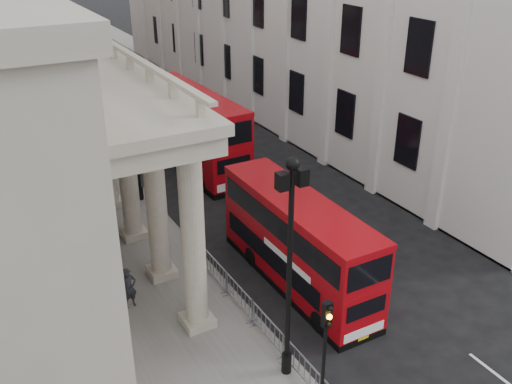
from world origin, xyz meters
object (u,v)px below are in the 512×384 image
Objects in this scene: traffic_light at (326,337)px; pedestrian_a at (129,288)px; pedestrian_c at (81,174)px; bus_near at (298,240)px; bus_far at (192,127)px; lamp_post_mid at (133,120)px; lamp_post_south at (290,258)px; pedestrian_b at (95,190)px; lamp_post_north at (67,62)px.

pedestrian_a is at bearing 114.08° from traffic_light.
traffic_light is 2.71× the size of pedestrian_c.
bus_near is 0.84× the size of bus_far.
pedestrian_a is 1.14× the size of pedestrian_c.
traffic_light reaches higher than pedestrian_c.
lamp_post_mid reaches higher than pedestrian_a.
bus_near is (3.44, -11.31, -2.75)m from lamp_post_mid.
bus_far is at bearing 77.50° from traffic_light.
traffic_light is 7.55m from bus_near.
lamp_post_south is 6.43m from bus_near.
lamp_post_mid is (0.00, 16.00, 0.00)m from lamp_post_south.
lamp_post_mid reaches higher than traffic_light.
traffic_light is at bearing -116.31° from bus_near.
pedestrian_b is at bearing -65.86° from pedestrian_c.
pedestrian_b is 3.04m from pedestrian_c.
pedestrian_c is at bearing 97.36° from lamp_post_south.
pedestrian_c is at bearing 125.84° from lamp_post_mid.
lamp_post_mid is 4.54m from pedestrian_b.
lamp_post_north is 0.87× the size of bus_near.
bus_far reaches higher than pedestrian_c.
lamp_post_mid is 1.93× the size of traffic_light.
lamp_post_north reaches higher than pedestrian_c.
traffic_light is at bearing -87.16° from lamp_post_south.
pedestrian_a is at bearing 119.74° from lamp_post_south.
traffic_light is 0.45× the size of bus_near.
bus_near reaches higher than pedestrian_c.
lamp_post_mid is at bearing -31.95° from pedestrian_c.
bus_near is 14.99m from bus_far.
lamp_post_south reaches higher than bus_far.
traffic_light is at bearing -89.83° from lamp_post_north.
bus_near is (3.44, 4.69, -2.75)m from lamp_post_south.
bus_far is 7.23× the size of pedestrian_c.
traffic_light is at bearing -72.52° from pedestrian_a.
lamp_post_mid and lamp_post_north have the same top height.
lamp_post_mid is at bearing 62.34° from pedestrian_a.
bus_near reaches higher than pedestrian_a.
traffic_light is (0.10, -18.02, -1.80)m from lamp_post_mid.
lamp_post_north is 13.38m from pedestrian_c.
pedestrian_c is (-2.61, 21.50, -2.19)m from traffic_light.
bus_far is at bearing 75.98° from lamp_post_south.
bus_near reaches higher than pedestrian_b.
lamp_post_mid is 0.73× the size of bus_far.
lamp_post_mid is at bearing 90.32° from traffic_light.
lamp_post_north is at bearing -104.90° from pedestrian_b.
lamp_post_mid is 5.24× the size of pedestrian_c.
lamp_post_north is 26.11m from pedestrian_a.
bus_far is (4.79, 21.62, -0.54)m from traffic_light.
pedestrian_b is at bearing -98.82° from lamp_post_north.
lamp_post_north is at bearing 90.17° from traffic_light.
bus_near is 7.42m from pedestrian_a.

